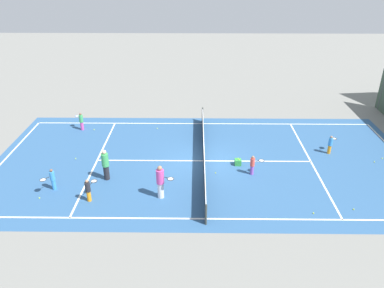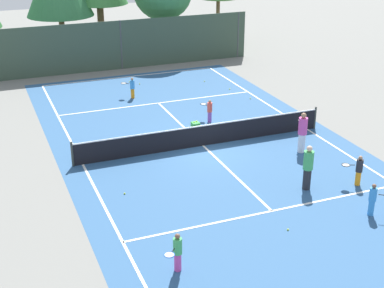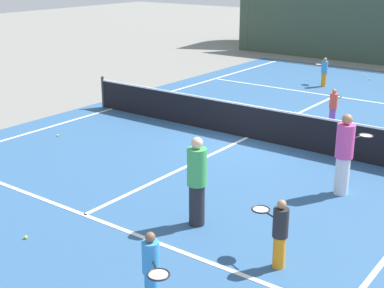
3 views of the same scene
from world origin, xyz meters
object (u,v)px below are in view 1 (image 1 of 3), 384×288
Objects in this scene: tennis_ball_0 at (157,128)px; tennis_ball_7 at (39,198)px; player_1 at (52,179)px; tennis_ball_10 at (216,173)px; player_0 at (253,165)px; tennis_ball_8 at (354,209)px; player_2 at (81,121)px; player_3 at (88,190)px; tennis_ball_6 at (94,130)px; tennis_ball_3 at (374,162)px; ball_crate at (238,162)px; tennis_ball_5 at (313,213)px; tennis_ball_2 at (382,158)px; player_6 at (330,144)px; player_5 at (106,165)px; player_4 at (160,181)px; tennis_ball_4 at (76,159)px.

tennis_ball_0 and tennis_ball_7 have the same top height.
tennis_ball_10 is (-1.71, 8.58, -0.61)m from player_1.
player_0 reaches higher than tennis_ball_8.
player_2 reaches higher than tennis_ball_10.
player_2 is 10.84m from tennis_ball_10.
player_3 is 8.62m from tennis_ball_6.
tennis_ball_6 is (-4.36, -17.81, 0.00)m from tennis_ball_3.
ball_crate is (4.81, 10.49, -0.48)m from player_2.
ball_crate is at bearing 65.37° from player_2.
player_1 reaches higher than tennis_ball_0.
ball_crate is 6.45× the size of tennis_ball_3.
tennis_ball_5 is at bearing 85.04° from player_3.
player_3 reaches higher than tennis_ball_2.
player_6 is at bearing -102.73° from tennis_ball_2.
player_5 reaches higher than tennis_ball_8.
tennis_ball_7 is 1.00× the size of tennis_ball_10.
tennis_ball_8 is at bearing 84.02° from player_1.
tennis_ball_2 and tennis_ball_8 have the same top height.
player_6 is at bearing 103.51° from player_5.
player_2 is at bearing -101.62° from tennis_ball_2.
tennis_ball_7 and tennis_ball_8 have the same top height.
player_2 is at bearing -162.36° from player_3.
player_2 is 7.18m from player_5.
player_1 is 9.04m from tennis_ball_0.
player_2 is at bearing -103.35° from tennis_ball_3.
player_0 is 17.74× the size of tennis_ball_10.
player_6 is 2.79× the size of ball_crate.
player_3 is 2.08m from player_5.
player_3 reaches higher than player_0.
player_1 is 18.52× the size of tennis_ball_10.
ball_crate is 8.17m from tennis_ball_3.
player_5 is 3.69m from tennis_ball_7.
tennis_ball_6 is at bearing -116.18° from ball_crate.
player_4 reaches higher than player_6.
player_6 reaches higher than tennis_ball_4.
player_2 is 19.22× the size of tennis_ball_5.
player_5 reaches higher than tennis_ball_10.
tennis_ball_2 and tennis_ball_6 have the same top height.
player_5 is 7.57m from ball_crate.
tennis_ball_3 is (1.14, 2.35, -0.59)m from player_6.
tennis_ball_3 is at bearing 135.01° from tennis_ball_5.
player_2 reaches higher than ball_crate.
tennis_ball_4 is at bearing -1.31° from tennis_ball_6.
tennis_ball_5 is (4.99, -4.99, 0.00)m from tennis_ball_3.
player_5 reaches higher than ball_crate.
player_2 is 16.63m from player_6.
ball_crate reaches higher than tennis_ball_7.
tennis_ball_6 is (-8.40, -1.85, -0.61)m from player_3.
tennis_ball_6 is at bearing -167.59° from player_3.
player_3 is 4.69m from tennis_ball_4.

